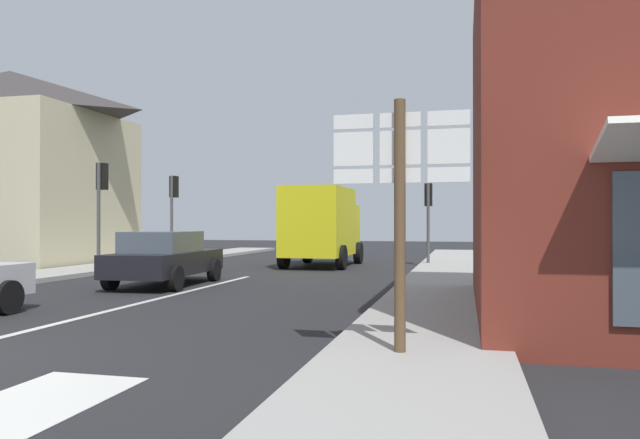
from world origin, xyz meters
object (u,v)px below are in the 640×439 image
(route_sign_post, at_px, (400,198))
(traffic_light_far_left, at_px, (173,199))
(sedan_far, at_px, (165,258))
(delivery_truck, at_px, (322,224))
(traffic_light_near_left, at_px, (101,192))
(traffic_light_far_right, at_px, (428,205))

(route_sign_post, height_order, traffic_light_far_left, traffic_light_far_left)
(sedan_far, bearing_deg, route_sign_post, -46.27)
(delivery_truck, distance_m, route_sign_post, 16.17)
(traffic_light_near_left, bearing_deg, route_sign_post, -43.32)
(route_sign_post, relative_size, traffic_light_far_right, 0.98)
(sedan_far, bearing_deg, traffic_light_far_left, 116.11)
(sedan_far, relative_size, route_sign_post, 1.34)
(route_sign_post, bearing_deg, traffic_light_far_left, 125.50)
(delivery_truck, height_order, traffic_light_far_right, traffic_light_far_right)
(sedan_far, xyz_separation_m, route_sign_post, (7.17, -7.49, 1.24))
(traffic_light_far_left, distance_m, traffic_light_near_left, 5.13)
(delivery_truck, distance_m, traffic_light_far_right, 4.28)
(delivery_truck, xyz_separation_m, traffic_light_far_right, (4.05, 1.14, 0.77))
(traffic_light_near_left, bearing_deg, sedan_far, -37.22)
(sedan_far, xyz_separation_m, delivery_truck, (2.48, 7.98, 0.89))
(sedan_far, relative_size, traffic_light_far_right, 1.31)
(route_sign_post, height_order, traffic_light_far_right, traffic_light_far_right)
(sedan_far, height_order, traffic_light_far_right, traffic_light_far_right)
(traffic_light_near_left, bearing_deg, delivery_truck, 37.31)
(delivery_truck, relative_size, traffic_light_near_left, 1.35)
(traffic_light_far_left, relative_size, traffic_light_near_left, 0.99)
(route_sign_post, distance_m, traffic_light_near_left, 15.37)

